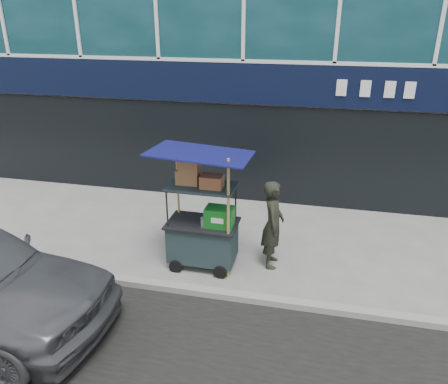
# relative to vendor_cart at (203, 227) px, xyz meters

# --- Properties ---
(ground) EXTENTS (80.00, 80.00, 0.00)m
(ground) POSITION_rel_vendor_cart_xyz_m (0.11, -0.71, -0.81)
(ground) COLOR slate
(ground) RESTS_ON ground
(curb) EXTENTS (80.00, 0.18, 0.12)m
(curb) POSITION_rel_vendor_cart_xyz_m (0.11, -0.91, -0.75)
(curb) COLOR gray
(curb) RESTS_ON ground
(vendor_cart) EXTENTS (1.72, 1.23, 2.31)m
(vendor_cart) POSITION_rel_vendor_cart_xyz_m (0.00, 0.00, 0.00)
(vendor_cart) COLOR #19262B
(vendor_cart) RESTS_ON ground
(vendor_man) EXTENTS (0.44, 0.64, 1.69)m
(vendor_man) POSITION_rel_vendor_cart_xyz_m (1.24, 0.31, 0.03)
(vendor_man) COLOR black
(vendor_man) RESTS_ON ground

